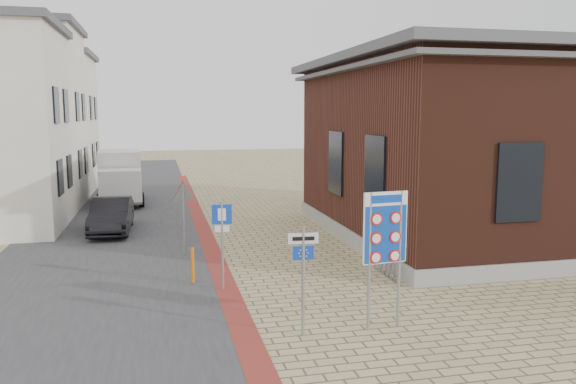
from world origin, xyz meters
name	(u,v)px	position (x,y,z in m)	size (l,w,h in m)	color
ground	(319,309)	(0.00, 0.00, 0.00)	(120.00, 120.00, 0.00)	tan
road_strip	(121,212)	(-5.50, 15.00, 0.01)	(7.00, 60.00, 0.02)	#38383A
curb_strip	(203,229)	(-2.00, 10.00, 0.01)	(0.60, 40.00, 0.02)	maroon
brick_building	(492,144)	(8.99, 7.00, 3.49)	(13.00, 13.00, 6.80)	gray
townhouse_mid	(6,116)	(-10.99, 18.00, 4.57)	(7.40, 6.40, 9.10)	silver
townhouse_far	(33,122)	(-10.99, 24.00, 4.17)	(7.40, 6.40, 8.30)	silver
bike_rack	(386,267)	(2.65, 2.20, 0.26)	(0.08, 1.80, 0.60)	slate
sedan	(112,215)	(-5.57, 10.36, 0.68)	(1.44, 4.13, 1.36)	black
box_truck	(120,177)	(-5.69, 17.82, 1.40)	(2.49, 5.32, 2.72)	slate
border_sign	(385,230)	(1.02, -1.50, 2.20)	(1.04, 0.16, 3.04)	gray
essen_sign	(303,264)	(-0.80, -1.50, 1.56)	(0.64, 0.10, 2.37)	gray
parking_sign	(222,231)	(-2.11, 2.00, 1.62)	(0.53, 0.07, 2.39)	gray
yield_sign	(184,200)	(-2.92, 6.00, 1.87)	(0.85, 0.29, 2.45)	gray
bollard	(193,265)	(-2.85, 2.80, 0.50)	(0.09, 0.09, 1.00)	orange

